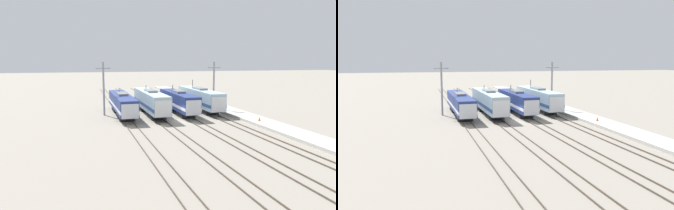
{
  "view_description": "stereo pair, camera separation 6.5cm",
  "coord_description": "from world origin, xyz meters",
  "views": [
    {
      "loc": [
        -14.64,
        -48.76,
        9.76
      ],
      "look_at": [
        -0.96,
        1.78,
        2.38
      ],
      "focal_mm": 35.0,
      "sensor_mm": 36.0,
      "label": 1
    },
    {
      "loc": [
        -14.58,
        -48.78,
        9.76
      ],
      "look_at": [
        -0.96,
        1.78,
        2.38
      ],
      "focal_mm": 35.0,
      "sensor_mm": 36.0,
      "label": 2
    }
  ],
  "objects": [
    {
      "name": "ground_plane",
      "position": [
        0.0,
        0.0,
        0.0
      ],
      "size": [
        400.0,
        400.0,
        0.0
      ],
      "primitive_type": "plane",
      "color": "gray"
    },
    {
      "name": "rail_pair_far_left",
      "position": [
        -7.58,
        0.0,
        0.07
      ],
      "size": [
        1.51,
        120.0,
        0.15
      ],
      "color": "#4C4238",
      "rests_on": "ground_plane"
    },
    {
      "name": "rail_pair_center_left",
      "position": [
        -2.53,
        0.0,
        0.07
      ],
      "size": [
        1.51,
        120.0,
        0.15
      ],
      "color": "#4C4238",
      "rests_on": "ground_plane"
    },
    {
      "name": "rail_pair_center_right",
      "position": [
        2.53,
        0.0,
        0.07
      ],
      "size": [
        1.51,
        120.0,
        0.15
      ],
      "color": "#4C4238",
      "rests_on": "ground_plane"
    },
    {
      "name": "rail_pair_far_right",
      "position": [
        7.58,
        0.0,
        0.07
      ],
      "size": [
        1.51,
        120.0,
        0.15
      ],
      "color": "#4C4238",
      "rests_on": "ground_plane"
    },
    {
      "name": "locomotive_far_left",
      "position": [
        -7.58,
        7.65,
        2.02
      ],
      "size": [
        2.87,
        18.9,
        4.4
      ],
      "color": "black",
      "rests_on": "ground_plane"
    },
    {
      "name": "locomotive_center_left",
      "position": [
        -2.53,
        7.44,
        2.24
      ],
      "size": [
        2.94,
        18.31,
        4.82
      ],
      "color": "#232326",
      "rests_on": "ground_plane"
    },
    {
      "name": "locomotive_center_right",
      "position": [
        2.53,
        7.05,
        2.13
      ],
      "size": [
        2.81,
        16.67,
        4.85
      ],
      "color": "black",
      "rests_on": "ground_plane"
    },
    {
      "name": "locomotive_far_right",
      "position": [
        7.58,
        9.56,
        2.23
      ],
      "size": [
        2.92,
        18.36,
        5.58
      ],
      "color": "#232326",
      "rests_on": "ground_plane"
    },
    {
      "name": "catenary_tower_left",
      "position": [
        -10.65,
        8.67,
        4.84
      ],
      "size": [
        2.57,
        0.34,
        9.27
      ],
      "color": "gray",
      "rests_on": "ground_plane"
    },
    {
      "name": "catenary_tower_right",
      "position": [
        9.88,
        8.67,
        4.84
      ],
      "size": [
        2.57,
        0.34,
        9.27
      ],
      "color": "gray",
      "rests_on": "ground_plane"
    },
    {
      "name": "platform",
      "position": [
        12.07,
        0.0,
        0.22
      ],
      "size": [
        4.0,
        120.0,
        0.45
      ],
      "color": "#B7B5AD",
      "rests_on": "ground_plane"
    },
    {
      "name": "traffic_cone",
      "position": [
        11.51,
        -5.26,
        0.75
      ],
      "size": [
        0.4,
        0.4,
        0.61
      ],
      "color": "orange",
      "rests_on": "platform"
    }
  ]
}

